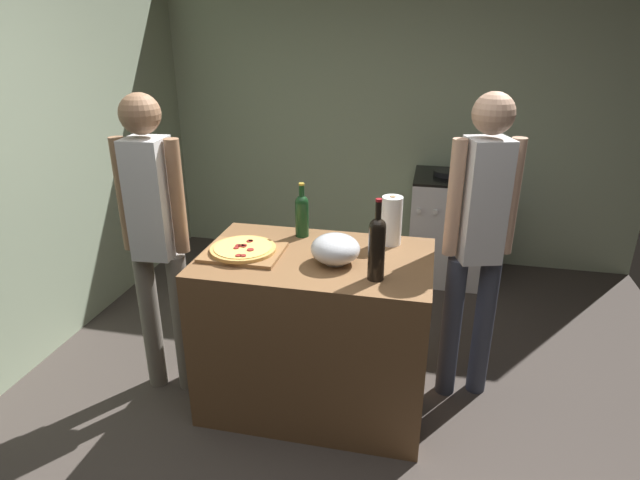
# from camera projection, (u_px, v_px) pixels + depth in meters

# --- Properties ---
(ground_plane) EXTENTS (4.40, 3.48, 0.02)m
(ground_plane) POSITION_uv_depth(u_px,v_px,m) (352.00, 334.00, 3.68)
(ground_plane) COLOR #3F3833
(kitchen_wall_rear) EXTENTS (4.40, 0.10, 2.60)m
(kitchen_wall_rear) POSITION_uv_depth(u_px,v_px,m) (383.00, 113.00, 4.53)
(kitchen_wall_rear) COLOR #99A889
(kitchen_wall_rear) RESTS_ON ground_plane
(kitchen_wall_left) EXTENTS (0.10, 3.48, 2.60)m
(kitchen_wall_left) POSITION_uv_depth(u_px,v_px,m) (75.00, 137.00, 3.57)
(kitchen_wall_left) COLOR #99A889
(kitchen_wall_left) RESTS_ON ground_plane
(counter) EXTENTS (1.20, 0.76, 0.90)m
(counter) POSITION_uv_depth(u_px,v_px,m) (316.00, 331.00, 2.88)
(counter) COLOR brown
(counter) RESTS_ON ground_plane
(cutting_board) EXTENTS (0.40, 0.32, 0.02)m
(cutting_board) POSITION_uv_depth(u_px,v_px,m) (243.00, 252.00, 2.73)
(cutting_board) COLOR olive
(cutting_board) RESTS_ON counter
(pizza) EXTENTS (0.34, 0.34, 0.03)m
(pizza) POSITION_uv_depth(u_px,v_px,m) (243.00, 249.00, 2.72)
(pizza) COLOR tan
(pizza) RESTS_ON cutting_board
(mixing_bowl) EXTENTS (0.25, 0.25, 0.15)m
(mixing_bowl) POSITION_uv_depth(u_px,v_px,m) (335.00, 249.00, 2.60)
(mixing_bowl) COLOR #B2B2B7
(mixing_bowl) RESTS_ON counter
(paper_towel_roll) EXTENTS (0.11, 0.11, 0.27)m
(paper_towel_roll) POSITION_uv_depth(u_px,v_px,m) (391.00, 221.00, 2.81)
(paper_towel_roll) COLOR white
(paper_towel_roll) RESTS_ON counter
(wine_bottle_clear) EXTENTS (0.08, 0.08, 0.31)m
(wine_bottle_clear) POSITION_uv_depth(u_px,v_px,m) (302.00, 213.00, 2.92)
(wine_bottle_clear) COLOR #143819
(wine_bottle_clear) RESTS_ON counter
(wine_bottle_green) EXTENTS (0.08, 0.08, 0.40)m
(wine_bottle_green) POSITION_uv_depth(u_px,v_px,m) (377.00, 246.00, 2.40)
(wine_bottle_green) COLOR black
(wine_bottle_green) RESTS_ON counter
(stove) EXTENTS (0.62, 0.62, 0.93)m
(stove) POSITION_uv_depth(u_px,v_px,m) (449.00, 227.00, 4.37)
(stove) COLOR #B7B7BC
(stove) RESTS_ON ground_plane
(person_in_stripes) EXTENTS (0.37, 0.21, 1.71)m
(person_in_stripes) POSITION_uv_depth(u_px,v_px,m) (155.00, 232.00, 2.79)
(person_in_stripes) COLOR slate
(person_in_stripes) RESTS_ON ground_plane
(person_in_red) EXTENTS (0.36, 0.25, 1.72)m
(person_in_red) POSITION_uv_depth(u_px,v_px,m) (479.00, 234.00, 2.73)
(person_in_red) COLOR #383D4C
(person_in_red) RESTS_ON ground_plane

